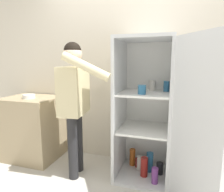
# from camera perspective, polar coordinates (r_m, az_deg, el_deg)

# --- Properties ---
(wall_back) EXTENTS (7.00, 0.06, 2.55)m
(wall_back) POSITION_cam_1_polar(r_m,az_deg,el_deg) (2.73, 5.77, 7.12)
(wall_back) COLOR beige
(wall_back) RESTS_ON ground_plane
(refrigerator) EXTENTS (1.02, 1.17, 1.67)m
(refrigerator) POSITION_cam_1_polar(r_m,az_deg,el_deg) (2.32, 11.79, -5.19)
(refrigerator) COLOR silver
(refrigerator) RESTS_ON ground_plane
(person) EXTENTS (0.68, 0.59, 1.62)m
(person) POSITION_cam_1_polar(r_m,az_deg,el_deg) (2.39, -10.61, 0.48)
(person) COLOR #262628
(person) RESTS_ON ground_plane
(counter) EXTENTS (0.75, 0.62, 0.90)m
(counter) POSITION_cam_1_polar(r_m,az_deg,el_deg) (3.17, -21.67, -8.40)
(counter) COLOR tan
(counter) RESTS_ON ground_plane
(bowl) EXTENTS (0.17, 0.17, 0.05)m
(bowl) POSITION_cam_1_polar(r_m,az_deg,el_deg) (2.99, -22.67, -0.09)
(bowl) COLOR white
(bowl) RESTS_ON counter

